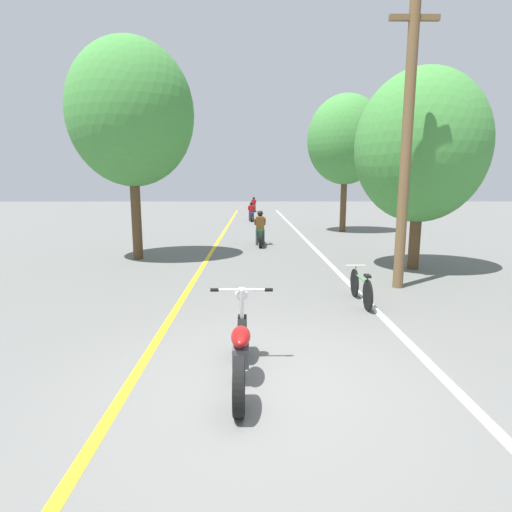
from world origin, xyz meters
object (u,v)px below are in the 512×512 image
Objects in this scene: roadside_tree_right_near at (421,147)px; roadside_tree_left at (131,114)px; utility_pole at (407,143)px; motorcycle_foreground at (241,349)px; motorcycle_rider_lead at (260,232)px; motorcycle_rider_far at (254,206)px; motorcycle_rider_mid at (251,214)px; bicycle_parked at (361,287)px; roadside_tree_right_far at (346,140)px.

roadside_tree_right_near is 8.87m from roadside_tree_left.
utility_pole reaches higher than motorcycle_foreground.
motorcycle_rider_far is at bearing 90.48° from motorcycle_rider_lead.
roadside_tree_right_near is at bearing -80.31° from motorcycle_rider_far.
motorcycle_rider_far is at bearing 88.88° from motorcycle_rider_mid.
roadside_tree_right_near is 3.43× the size of bicycle_parked.
roadside_tree_right_near is 5.35m from bicycle_parked.
roadside_tree_right_near is 2.69× the size of motorcycle_rider_mid.
bicycle_parked is at bearing 54.32° from motorcycle_foreground.
roadside_tree_right_near is at bearing -73.76° from motorcycle_rider_mid.
motorcycle_rider_far is (-0.18, 22.21, -0.01)m from motorcycle_rider_lead.
motorcycle_rider_lead is 1.08× the size of motorcycle_rider_far.
motorcycle_rider_lead reaches higher than motorcycle_rider_mid.
bicycle_parked is (-1.26, -1.31, -3.06)m from utility_pole.
roadside_tree_right_far is 17.91m from motorcycle_foreground.
motorcycle_rider_lead is (4.18, 3.11, -4.14)m from roadside_tree_left.
motorcycle_rider_lead is (-3.20, 7.05, -2.86)m from utility_pole.
utility_pole is 2.52m from roadside_tree_right_near.
utility_pole is at bearing -79.18° from motorcycle_rider_mid.
roadside_tree_right_near is at bearing 54.48° from bicycle_parked.
motorcycle_foreground is at bearing -66.67° from roadside_tree_left.
roadside_tree_right_far is at bearing 73.30° from motorcycle_foreground.
roadside_tree_right_near reaches higher than bicycle_parked.
roadside_tree_left is (-8.62, 1.75, 1.17)m from roadside_tree_right_near.
motorcycle_rider_mid is at bearing 89.81° from motorcycle_foreground.
motorcycle_foreground is 0.98× the size of motorcycle_rider_mid.
motorcycle_rider_lead is at bearing 87.72° from motorcycle_foreground.
roadside_tree_right_near reaches higher than motorcycle_rider_mid.
roadside_tree_left reaches higher than motorcycle_rider_mid.
bicycle_parked is (2.13, -30.58, -0.19)m from motorcycle_rider_far.
roadside_tree_right_near is 2.75× the size of motorcycle_foreground.
motorcycle_rider_lead is 1.31× the size of bicycle_parked.
roadside_tree_left is at bearing 151.88° from utility_pole.
motorcycle_rider_mid reaches higher than motorcycle_foreground.
motorcycle_rider_mid is (-0.39, 11.72, -0.04)m from motorcycle_rider_lead.
roadside_tree_right_far reaches higher than motorcycle_rider_mid.
motorcycle_rider_far is (-3.38, 29.27, -2.87)m from utility_pole.
motorcycle_foreground is at bearing -128.16° from utility_pole.
motorcycle_rider_lead reaches higher than bicycle_parked.
motorcycle_foreground is at bearing -90.48° from motorcycle_rider_far.
motorcycle_rider_lead is (-4.53, -4.92, -4.23)m from roadside_tree_right_far.
roadside_tree_right_far is 18.42m from motorcycle_rider_far.
bicycle_parked is at bearing -40.66° from roadside_tree_left.
motorcycle_foreground is 4.13m from bicycle_parked.
motorcycle_rider_far is (0.28, 33.93, 0.12)m from motorcycle_foreground.
motorcycle_foreground is (-4.99, -16.64, -4.36)m from roadside_tree_right_far.
utility_pole is 3.32× the size of motorcycle_rider_far.
roadside_tree_left reaches higher than motorcycle_rider_far.
motorcycle_foreground is 0.95× the size of motorcycle_rider_lead.
motorcycle_rider_lead is at bearing 132.41° from roadside_tree_right_near.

